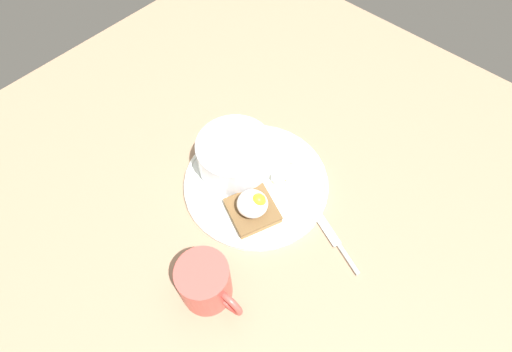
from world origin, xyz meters
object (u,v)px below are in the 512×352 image
poached_egg (253,203)px  coffee_mug (206,283)px  toast_slice (252,210)px  banana_slice_back (281,158)px  banana_slice_right (278,179)px  oatmeal_bowl (237,154)px  banana_slice_left (291,174)px  knife (336,243)px  banana_slice_front (294,157)px

poached_egg → coffee_mug: coffee_mug is taller
toast_slice → banana_slice_back: (-3.97, 12.54, -0.46)cm
poached_egg → banana_slice_right: 8.76cm
oatmeal_bowl → toast_slice: (9.36, -5.83, -2.77)cm
oatmeal_bowl → banana_slice_left: (9.52, 5.02, -3.06)cm
coffee_mug → knife: bearing=63.4°
banana_slice_right → coffee_mug: bearing=-77.5°
banana_slice_left → banana_slice_front: bearing=121.7°
poached_egg → coffee_mug: 15.95cm
banana_slice_left → banana_slice_right: same height
banana_slice_back → coffee_mug: 29.21cm
toast_slice → banana_slice_back: toast_slice is taller
toast_slice → oatmeal_bowl: bearing=148.1°
banana_slice_left → banana_slice_right: 2.78cm
toast_slice → coffee_mug: 16.13cm
coffee_mug → toast_slice: bearing=105.5°
banana_slice_front → oatmeal_bowl: bearing=-130.6°
toast_slice → banana_slice_right: (-1.01, 8.33, -0.22)cm
toast_slice → knife: bearing=21.2°
banana_slice_back → banana_slice_left: bearing=-22.2°
banana_slice_right → banana_slice_back: bearing=125.2°
oatmeal_bowl → banana_slice_front: size_ratio=3.55×
poached_egg → banana_slice_front: (-2.13, 14.28, -2.84)cm
toast_slice → banana_slice_left: bearing=89.2°
toast_slice → poached_egg: bearing=47.0°
oatmeal_bowl → banana_slice_left: size_ratio=3.50×
toast_slice → banana_slice_left: toast_slice is taller
poached_egg → knife: 16.21cm
toast_slice → banana_slice_left: size_ratio=2.59×
toast_slice → banana_slice_left: 10.86cm
knife → poached_egg: bearing=-159.1°
coffee_mug → banana_slice_right: bearing=102.5°
knife → coffee_mug: bearing=-116.6°
banana_slice_front → banana_slice_back: size_ratio=0.89×
oatmeal_bowl → coffee_mug: size_ratio=1.22×
banana_slice_right → knife: banana_slice_right is taller
oatmeal_bowl → banana_slice_back: (5.39, 6.71, -3.23)cm
poached_egg → knife: (14.64, 5.60, -4.13)cm
toast_slice → banana_slice_front: size_ratio=2.64×
banana_slice_left → banana_slice_right: bearing=-114.9°
oatmeal_bowl → banana_slice_front: (7.34, 8.56, -3.00)cm
poached_egg → banana_slice_back: 13.43cm
poached_egg → banana_slice_front: poached_egg is taller
oatmeal_bowl → banana_slice_right: size_ratio=4.86×
poached_egg → banana_slice_back: bearing=108.2°
poached_egg → banana_slice_back: size_ratio=1.21×
banana_slice_front → banana_slice_right: bearing=-80.5°
banana_slice_back → coffee_mug: coffee_mug is taller
oatmeal_bowl → toast_slice: bearing=-31.9°
banana_slice_front → banana_slice_back: banana_slice_front is taller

